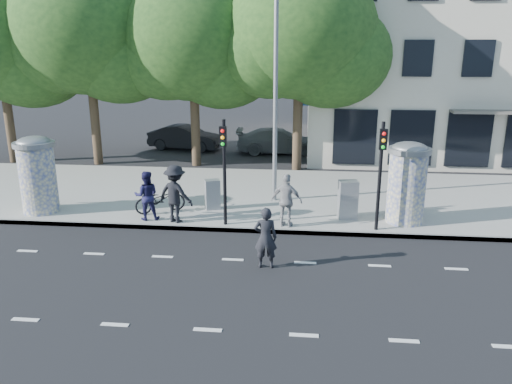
# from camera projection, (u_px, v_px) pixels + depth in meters

# --- Properties ---
(ground) EXTENTS (120.00, 120.00, 0.00)m
(ground) POSITION_uv_depth(u_px,v_px,m) (225.00, 282.00, 12.48)
(ground) COLOR black
(ground) RESTS_ON ground
(sidewalk) EXTENTS (40.00, 8.00, 0.15)m
(sidewalk) POSITION_uv_depth(u_px,v_px,m) (255.00, 195.00, 19.63)
(sidewalk) COLOR gray
(sidewalk) RESTS_ON ground
(curb) EXTENTS (40.00, 0.10, 0.16)m
(curb) POSITION_uv_depth(u_px,v_px,m) (243.00, 230.00, 15.85)
(curb) COLOR slate
(curb) RESTS_ON ground
(lane_dash_near) EXTENTS (32.00, 0.12, 0.01)m
(lane_dash_near) POSITION_uv_depth(u_px,v_px,m) (208.00, 330.00, 10.38)
(lane_dash_near) COLOR silver
(lane_dash_near) RESTS_ON ground
(lane_dash_far) EXTENTS (32.00, 0.12, 0.01)m
(lane_dash_far) POSITION_uv_depth(u_px,v_px,m) (233.00, 260.00, 13.82)
(lane_dash_far) COLOR silver
(lane_dash_far) RESTS_ON ground
(ad_column_left) EXTENTS (1.36, 1.36, 2.65)m
(ad_column_left) POSITION_uv_depth(u_px,v_px,m) (37.00, 173.00, 17.06)
(ad_column_left) COLOR beige
(ad_column_left) RESTS_ON sidewalk
(ad_column_right) EXTENTS (1.36, 1.36, 2.65)m
(ad_column_right) POSITION_uv_depth(u_px,v_px,m) (407.00, 181.00, 16.04)
(ad_column_right) COLOR beige
(ad_column_right) RESTS_ON sidewalk
(traffic_pole_near) EXTENTS (0.22, 0.31, 3.40)m
(traffic_pole_near) POSITION_uv_depth(u_px,v_px,m) (224.00, 162.00, 15.54)
(traffic_pole_near) COLOR black
(traffic_pole_near) RESTS_ON sidewalk
(traffic_pole_far) EXTENTS (0.22, 0.31, 3.40)m
(traffic_pole_far) POSITION_uv_depth(u_px,v_px,m) (381.00, 165.00, 15.07)
(traffic_pole_far) COLOR black
(traffic_pole_far) RESTS_ON sidewalk
(street_lamp) EXTENTS (0.25, 0.93, 8.00)m
(street_lamp) POSITION_uv_depth(u_px,v_px,m) (276.00, 73.00, 17.41)
(street_lamp) COLOR slate
(street_lamp) RESTS_ON sidewalk
(tree_mid_left) EXTENTS (7.20, 7.20, 9.57)m
(tree_mid_left) POSITION_uv_depth(u_px,v_px,m) (87.00, 29.00, 23.45)
(tree_mid_left) COLOR #38281C
(tree_mid_left) RESTS_ON ground
(tree_near_left) EXTENTS (6.80, 6.80, 8.97)m
(tree_near_left) POSITION_uv_depth(u_px,v_px,m) (192.00, 39.00, 23.27)
(tree_near_left) COLOR #38281C
(tree_near_left) RESTS_ON ground
(tree_center) EXTENTS (7.00, 7.00, 9.30)m
(tree_center) POSITION_uv_depth(u_px,v_px,m) (300.00, 32.00, 22.33)
(tree_center) COLOR #38281C
(tree_center) RESTS_ON ground
(building) EXTENTS (20.30, 15.85, 12.00)m
(building) POSITION_uv_depth(u_px,v_px,m) (484.00, 42.00, 28.74)
(building) COLOR beige
(building) RESTS_ON ground
(ped_a) EXTENTS (1.03, 0.88, 1.79)m
(ped_a) POSITION_uv_depth(u_px,v_px,m) (39.00, 184.00, 17.54)
(ped_a) COLOR black
(ped_a) RESTS_ON sidewalk
(ped_c) EXTENTS (0.92, 0.79, 1.64)m
(ped_c) POSITION_uv_depth(u_px,v_px,m) (147.00, 196.00, 16.41)
(ped_c) COLOR #1B1A41
(ped_c) RESTS_ON sidewalk
(ped_d) EXTENTS (1.40, 1.09, 1.90)m
(ped_d) POSITION_uv_depth(u_px,v_px,m) (175.00, 194.00, 16.16)
(ped_d) COLOR black
(ped_d) RESTS_ON sidewalk
(ped_e) EXTENTS (1.13, 0.82, 1.72)m
(ped_e) POSITION_uv_depth(u_px,v_px,m) (287.00, 200.00, 15.75)
(ped_e) COLOR gray
(ped_e) RESTS_ON sidewalk
(man_road) EXTENTS (0.64, 0.45, 1.68)m
(man_road) POSITION_uv_depth(u_px,v_px,m) (266.00, 238.00, 13.13)
(man_road) COLOR black
(man_road) RESTS_ON ground
(bicycle) EXTENTS (1.39, 1.82, 0.92)m
(bicycle) POSITION_uv_depth(u_px,v_px,m) (160.00, 200.00, 17.21)
(bicycle) COLOR black
(bicycle) RESTS_ON sidewalk
(cabinet_left) EXTENTS (0.60, 0.52, 1.06)m
(cabinet_left) POSITION_uv_depth(u_px,v_px,m) (213.00, 194.00, 17.58)
(cabinet_left) COLOR gray
(cabinet_left) RESTS_ON sidewalk
(cabinet_right) EXTENTS (0.67, 0.53, 1.29)m
(cabinet_right) POSITION_uv_depth(u_px,v_px,m) (348.00, 200.00, 16.58)
(cabinet_right) COLOR gray
(cabinet_right) RESTS_ON sidewalk
(car_mid) EXTENTS (2.14, 4.38, 1.38)m
(car_mid) POSITION_uv_depth(u_px,v_px,m) (185.00, 137.00, 28.66)
(car_mid) COLOR black
(car_mid) RESTS_ON ground
(car_right) EXTENTS (2.24, 4.82, 1.36)m
(car_right) POSITION_uv_depth(u_px,v_px,m) (279.00, 141.00, 27.68)
(car_right) COLOR slate
(car_right) RESTS_ON ground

